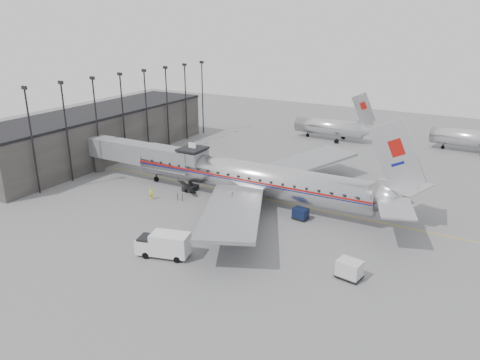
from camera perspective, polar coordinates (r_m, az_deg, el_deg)
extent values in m
plane|color=slate|center=(61.03, -0.88, -3.82)|extent=(160.00, 160.00, 0.00)
cube|color=#363331|center=(87.84, -16.95, 5.34)|extent=(12.00, 46.00, 8.00)
cube|color=gold|center=(64.62, 4.13, -2.51)|extent=(60.00, 0.15, 0.01)
cube|color=slate|center=(75.10, -14.09, 3.54)|extent=(12.00, 2.80, 3.00)
cube|color=slate|center=(69.35, -8.67, 2.61)|extent=(8.00, 3.00, 3.10)
cube|color=slate|center=(67.34, -5.77, 2.23)|extent=(3.20, 3.60, 3.20)
cube|color=black|center=(66.81, -5.83, 3.79)|extent=(3.40, 3.80, 0.30)
cube|color=white|center=(66.67, -5.84, 4.20)|extent=(1.20, 0.15, 0.80)
cylinder|color=black|center=(68.10, -6.09, -0.15)|extent=(0.56, 0.56, 2.80)
cube|color=black|center=(68.46, -6.06, -0.98)|extent=(1.60, 2.20, 0.70)
cylinder|color=black|center=(67.72, -6.55, -1.28)|extent=(0.30, 0.60, 0.60)
cylinder|color=black|center=(69.24, -5.58, -0.77)|extent=(0.30, 0.60, 0.60)
cylinder|color=#363331|center=(79.69, -16.81, 2.02)|extent=(1.60, 1.60, 2.80)
cube|color=black|center=(65.71, -6.48, -0.81)|extent=(0.90, 3.20, 2.90)
cylinder|color=black|center=(71.02, -23.98, 4.22)|extent=(0.24, 0.24, 15.00)
cube|color=black|center=(69.65, -24.82, 10.17)|extent=(0.90, 0.25, 0.50)
cylinder|color=black|center=(74.58, -20.34, 5.35)|extent=(0.24, 0.24, 15.00)
cube|color=black|center=(73.28, -21.03, 11.04)|extent=(0.90, 0.25, 0.50)
cylinder|color=black|center=(78.44, -17.03, 6.35)|extent=(0.24, 0.24, 15.00)
cube|color=black|center=(77.21, -17.58, 11.78)|extent=(0.90, 0.25, 0.50)
cylinder|color=black|center=(82.56, -14.03, 7.24)|extent=(0.24, 0.24, 15.00)
cube|color=black|center=(81.39, -14.46, 12.41)|extent=(0.90, 0.25, 0.50)
cylinder|color=black|center=(86.90, -11.31, 8.03)|extent=(0.24, 0.24, 15.00)
cube|color=black|center=(85.79, -11.65, 12.94)|extent=(0.90, 0.25, 0.50)
cylinder|color=black|center=(91.42, -8.85, 8.72)|extent=(0.24, 0.24, 15.00)
cube|color=black|center=(90.37, -9.10, 13.40)|extent=(0.90, 0.25, 0.50)
cylinder|color=black|center=(96.11, -6.62, 9.34)|extent=(0.24, 0.24, 15.00)
cube|color=black|center=(95.11, -6.79, 13.79)|extent=(0.90, 0.25, 0.50)
cylinder|color=black|center=(100.93, -4.59, 9.88)|extent=(0.24, 0.24, 15.00)
cube|color=black|center=(99.98, -4.70, 14.12)|extent=(0.90, 0.25, 0.50)
cylinder|color=silver|center=(97.68, 10.78, 6.35)|extent=(14.00, 3.20, 3.20)
cube|color=silver|center=(94.88, 14.85, 8.39)|extent=(5.17, 0.26, 6.52)
cylinder|color=black|center=(99.66, 8.26, 5.51)|extent=(0.24, 0.24, 1.00)
cylinder|color=silver|center=(96.76, 26.29, 4.55)|extent=(14.00, 3.20, 3.20)
cylinder|color=black|center=(97.56, 23.50, 3.79)|extent=(0.24, 0.24, 1.00)
cylinder|color=silver|center=(63.26, 1.07, 0.37)|extent=(34.43, 4.59, 4.24)
cone|color=silver|center=(73.64, -12.03, 2.69)|extent=(3.48, 4.28, 4.24)
cone|color=silver|center=(57.20, 18.36, -2.27)|extent=(4.63, 4.08, 4.03)
cube|color=#940F0A|center=(63.17, 1.07, 0.61)|extent=(34.43, 4.64, 0.21)
cube|color=#0B0F61|center=(63.25, 1.07, 0.39)|extent=(34.43, 4.64, 0.11)
cube|color=silver|center=(55.62, 18.58, 2.84)|extent=(7.04, 0.42, 8.81)
cube|color=gray|center=(70.93, 7.47, 2.03)|extent=(13.07, 19.33, 1.36)
cube|color=gray|center=(53.40, -0.90, -3.71)|extent=(13.36, 19.30, 1.36)
cylinder|color=gray|center=(68.64, 3.83, 0.30)|extent=(3.92, 2.45, 2.41)
cylinder|color=gray|center=(58.76, -1.19, -3.01)|extent=(3.92, 2.45, 2.41)
cylinder|color=black|center=(72.66, -10.17, 0.36)|extent=(0.23, 0.23, 1.49)
cylinder|color=black|center=(65.71, 4.05, -1.38)|extent=(0.30, 0.30, 1.60)
cylinder|color=black|center=(65.81, 4.04, -1.62)|extent=(1.15, 0.41, 1.15)
cylinder|color=black|center=(60.73, 1.64, -3.13)|extent=(0.30, 0.30, 1.60)
cylinder|color=black|center=(60.84, 1.64, -3.38)|extent=(1.15, 0.41, 1.15)
cube|color=silver|center=(49.86, -8.50, -7.74)|extent=(4.41, 3.18, 2.32)
cube|color=silver|center=(51.11, -11.36, -7.76)|extent=(2.26, 2.49, 1.54)
cube|color=black|center=(50.82, -11.41, -7.10)|extent=(1.77, 2.16, 0.66)
cylinder|color=black|center=(50.51, -11.45, -9.00)|extent=(0.75, 0.45, 0.71)
cylinder|color=black|center=(52.09, -10.51, -8.02)|extent=(0.75, 0.45, 0.71)
cylinder|color=black|center=(49.20, -7.68, -9.59)|extent=(0.75, 0.45, 0.71)
cylinder|color=black|center=(50.81, -6.85, -8.55)|extent=(0.75, 0.45, 0.71)
cube|color=black|center=(58.83, 7.40, -4.01)|extent=(1.94, 1.55, 1.25)
cube|color=black|center=(59.10, 7.37, -4.60)|extent=(2.03, 1.65, 0.11)
cylinder|color=black|center=(59.01, 6.51, -4.65)|extent=(0.28, 0.14, 0.27)
cylinder|color=black|center=(58.38, 7.71, -4.98)|extent=(0.28, 0.14, 0.27)
cylinder|color=black|center=(59.86, 7.03, -4.31)|extent=(0.28, 0.14, 0.27)
cylinder|color=black|center=(59.23, 8.22, -4.64)|extent=(0.28, 0.14, 0.27)
cube|color=silver|center=(47.00, 13.21, -10.43)|extent=(2.50, 2.03, 1.59)
cube|color=black|center=(47.42, 13.14, -11.32)|extent=(2.63, 2.16, 0.14)
cylinder|color=black|center=(47.24, 11.76, -11.42)|extent=(0.36, 0.19, 0.34)
cylinder|color=black|center=(46.60, 13.77, -12.05)|extent=(0.36, 0.19, 0.34)
cylinder|color=black|center=(48.31, 12.51, -10.74)|extent=(0.36, 0.19, 0.34)
cylinder|color=black|center=(47.69, 14.49, -11.34)|extent=(0.36, 0.19, 0.34)
imported|color=yellow|center=(65.83, -10.78, -1.63)|extent=(0.65, 0.46, 1.65)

